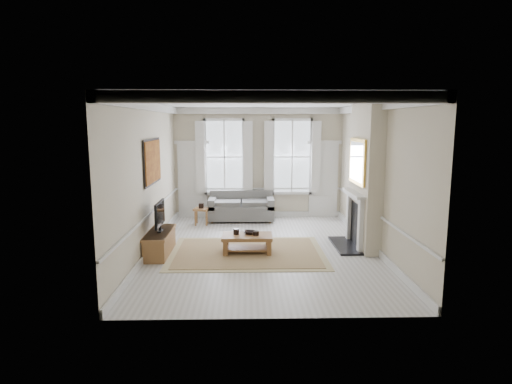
{
  "coord_description": "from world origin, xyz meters",
  "views": [
    {
      "loc": [
        -0.39,
        -9.69,
        2.94
      ],
      "look_at": [
        -0.14,
        0.73,
        1.25
      ],
      "focal_mm": 30.0,
      "sensor_mm": 36.0,
      "label": 1
    }
  ],
  "objects_px": {
    "coffee_table": "(247,238)",
    "tv_stand": "(160,243)",
    "side_table": "(201,212)",
    "sofa": "(241,208)"
  },
  "relations": [
    {
      "from": "coffee_table",
      "to": "tv_stand",
      "type": "height_order",
      "value": "tv_stand"
    },
    {
      "from": "coffee_table",
      "to": "side_table",
      "type": "bearing_deg",
      "value": 116.43
    },
    {
      "from": "sofa",
      "to": "coffee_table",
      "type": "relative_size",
      "value": 1.7
    },
    {
      "from": "sofa",
      "to": "side_table",
      "type": "bearing_deg",
      "value": -154.49
    },
    {
      "from": "side_table",
      "to": "tv_stand",
      "type": "relative_size",
      "value": 0.33
    },
    {
      "from": "tv_stand",
      "to": "coffee_table",
      "type": "bearing_deg",
      "value": 0.53
    },
    {
      "from": "coffee_table",
      "to": "sofa",
      "type": "bearing_deg",
      "value": 94.11
    },
    {
      "from": "sofa",
      "to": "side_table",
      "type": "distance_m",
      "value": 1.28
    },
    {
      "from": "sofa",
      "to": "coffee_table",
      "type": "height_order",
      "value": "sofa"
    },
    {
      "from": "side_table",
      "to": "coffee_table",
      "type": "relative_size",
      "value": 0.42
    }
  ]
}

